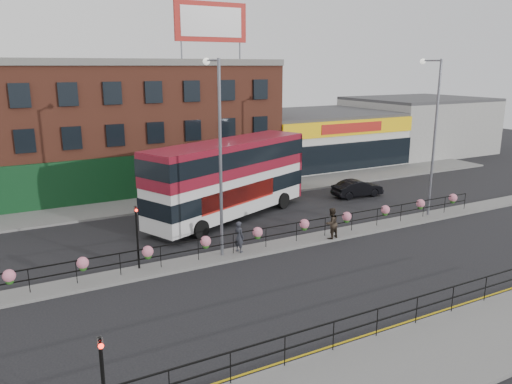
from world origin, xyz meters
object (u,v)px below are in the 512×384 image
car (357,188)px  pedestrian_b (331,223)px  double_decker_bus (229,172)px  lamp_column_west (218,142)px  pedestrian_a (239,237)px  lamp_column_east (433,124)px

car → pedestrian_b: 10.69m
double_decker_bus → lamp_column_west: 7.53m
lamp_column_west → pedestrian_a: bearing=-14.2°
lamp_column_east → lamp_column_west: bearing=-179.6°
lamp_column_east → pedestrian_a: bearing=-178.5°
pedestrian_a → lamp_column_east: lamp_column_east is taller
double_decker_bus → lamp_column_west: lamp_column_west is taller
pedestrian_a → pedestrian_b: size_ratio=0.94×
pedestrian_b → car: bearing=-149.7°
car → lamp_column_east: lamp_column_east is taller
pedestrian_a → pedestrian_b: 5.69m
double_decker_bus → pedestrian_b: 7.87m
pedestrian_a → pedestrian_b: bearing=-114.8°
car → double_decker_bus: bearing=96.1°
double_decker_bus → pedestrian_b: (3.23, -6.86, -2.10)m
car → pedestrian_b: (-7.89, -7.20, 0.41)m
pedestrian_b → double_decker_bus: bearing=-76.8°
double_decker_bus → lamp_column_east: 13.56m
lamp_column_west → lamp_column_east: size_ratio=0.99×
double_decker_bus → car: double_decker_bus is taller
double_decker_bus → car: 11.40m
double_decker_bus → pedestrian_b: bearing=-64.8°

